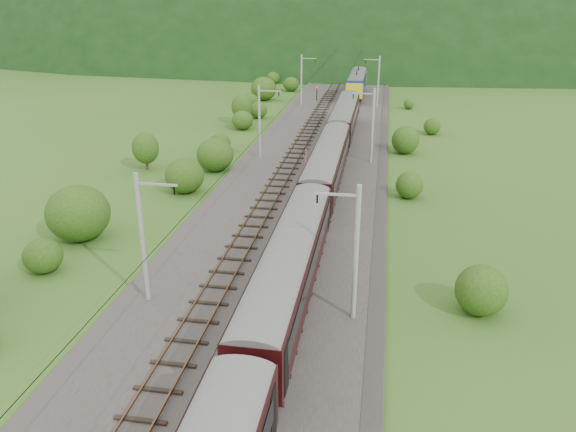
# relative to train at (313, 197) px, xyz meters

# --- Properties ---
(ground) EXTENTS (600.00, 600.00, 0.00)m
(ground) POSITION_rel_train_xyz_m (-2.40, -11.35, -3.33)
(ground) COLOR #2D531A
(ground) RESTS_ON ground
(railbed) EXTENTS (14.00, 220.00, 0.30)m
(railbed) POSITION_rel_train_xyz_m (-2.40, -1.35, -3.18)
(railbed) COLOR #38332D
(railbed) RESTS_ON ground
(track_left) EXTENTS (2.40, 220.00, 0.27)m
(track_left) POSITION_rel_train_xyz_m (-4.80, -1.35, -2.96)
(track_left) COLOR brown
(track_left) RESTS_ON railbed
(track_right) EXTENTS (2.40, 220.00, 0.27)m
(track_right) POSITION_rel_train_xyz_m (0.00, -1.35, -2.96)
(track_right) COLOR brown
(track_right) RESTS_ON railbed
(catenary_left) EXTENTS (2.54, 192.28, 8.00)m
(catenary_left) POSITION_rel_train_xyz_m (-8.52, 20.65, 1.17)
(catenary_left) COLOR gray
(catenary_left) RESTS_ON railbed
(catenary_right) EXTENTS (2.54, 192.28, 8.00)m
(catenary_right) POSITION_rel_train_xyz_m (3.72, 20.65, 1.17)
(catenary_right) COLOR gray
(catenary_right) RESTS_ON railbed
(overhead_wires) EXTENTS (4.83, 198.00, 0.03)m
(overhead_wires) POSITION_rel_train_xyz_m (-2.40, -1.35, 3.77)
(overhead_wires) COLOR black
(overhead_wires) RESTS_ON ground
(mountain_main) EXTENTS (504.00, 360.00, 244.00)m
(mountain_main) POSITION_rel_train_xyz_m (-2.40, 248.65, -3.33)
(mountain_main) COLOR black
(mountain_main) RESTS_ON ground
(mountain_ridge) EXTENTS (336.00, 280.00, 132.00)m
(mountain_ridge) POSITION_rel_train_xyz_m (-122.40, 288.65, -3.33)
(mountain_ridge) COLOR black
(mountain_ridge) RESTS_ON ground
(train) EXTENTS (2.79, 133.66, 4.84)m
(train) POSITION_rel_train_xyz_m (0.00, 0.00, 0.00)
(train) COLOR black
(train) RESTS_ON ground
(hazard_post_near) EXTENTS (0.16, 0.16, 1.50)m
(hazard_post_near) POSITION_rel_train_xyz_m (-3.16, 19.29, -2.28)
(hazard_post_near) COLOR red
(hazard_post_near) RESTS_ON railbed
(hazard_post_far) EXTENTS (0.17, 0.17, 1.60)m
(hazard_post_far) POSITION_rel_train_xyz_m (-1.76, 17.11, -2.23)
(hazard_post_far) COLOR red
(hazard_post_far) RESTS_ON railbed
(signal) EXTENTS (0.26, 0.26, 2.34)m
(signal) POSITION_rel_train_xyz_m (-6.50, 56.74, -1.66)
(signal) COLOR black
(signal) RESTS_ON railbed
(vegetation_left) EXTENTS (10.71, 148.64, 5.77)m
(vegetation_left) POSITION_rel_train_xyz_m (-15.86, -0.07, -1.39)
(vegetation_left) COLOR #224311
(vegetation_left) RESTS_ON ground
(vegetation_right) EXTENTS (6.59, 106.46, 3.19)m
(vegetation_right) POSITION_rel_train_xyz_m (8.97, -11.07, -2.00)
(vegetation_right) COLOR #224311
(vegetation_right) RESTS_ON ground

